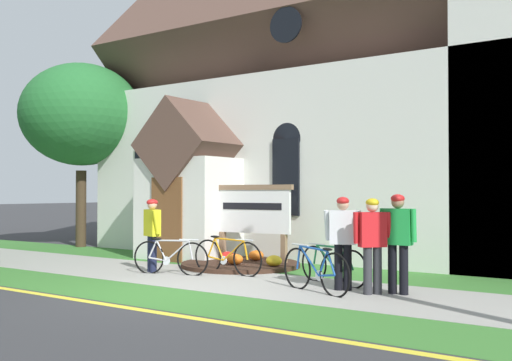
{
  "coord_description": "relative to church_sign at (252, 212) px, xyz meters",
  "views": [
    {
      "loc": [
        7.02,
        -7.5,
        1.74
      ],
      "look_at": [
        -0.34,
        3.21,
        1.98
      ],
      "focal_mm": 41.98,
      "sensor_mm": 36.0,
      "label": 1
    }
  ],
  "objects": [
    {
      "name": "church_lawn",
      "position": [
        0.38,
        -0.04,
        -1.26
      ],
      "size": [
        24.0,
        1.95,
        0.01
      ],
      "primitive_type": "cube",
      "color": "#38722D",
      "rests_on": "ground"
    },
    {
      "name": "cyclist_in_white_jersey",
      "position": [
        4.03,
        -2.25,
        -0.32
      ],
      "size": [
        0.54,
        0.49,
        1.63
      ],
      "color": "#2D2D33",
      "rests_on": "ground"
    },
    {
      "name": "curb_paint_stripe",
      "position": [
        0.38,
        -5.38,
        -1.26
      ],
      "size": [
        28.0,
        0.16,
        0.01
      ],
      "primitive_type": "cube",
      "color": "yellow",
      "rests_on": "ground"
    },
    {
      "name": "ground",
      "position": [
        1.11,
        -0.19,
        -1.26
      ],
      "size": [
        140.0,
        140.0,
        0.0
      ],
      "primitive_type": "plane",
      "color": "#333335"
    },
    {
      "name": "sidewalk_slab",
      "position": [
        0.38,
        -2.33,
        -1.26
      ],
      "size": [
        32.0,
        2.64,
        0.01
      ],
      "primitive_type": "cube",
      "color": "#99968E",
      "rests_on": "ground"
    },
    {
      "name": "bicycle_green",
      "position": [
        -0.45,
        -2.37,
        -0.9
      ],
      "size": [
        1.68,
        0.5,
        0.78
      ],
      "color": "black",
      "rests_on": "ground"
    },
    {
      "name": "church_building",
      "position": [
        0.83,
        5.26,
        3.35
      ],
      "size": [
        14.4,
        11.1,
        13.58
      ],
      "color": "silver",
      "rests_on": "ground"
    },
    {
      "name": "church_sign",
      "position": [
        0.0,
        0.0,
        0.0
      ],
      "size": [
        2.14,
        0.27,
        1.9
      ],
      "color": "#7F6047",
      "rests_on": "ground"
    },
    {
      "name": "cyclist_in_green_jersey",
      "position": [
        -1.01,
        -2.33,
        -0.35
      ],
      "size": [
        0.57,
        0.41,
        1.58
      ],
      "color": "#191E38",
      "rests_on": "ground"
    },
    {
      "name": "cyclist_in_red_jersey",
      "position": [
        3.44,
        -2.15,
        -0.3
      ],
      "size": [
        0.63,
        0.37,
        1.65
      ],
      "color": "black",
      "rests_on": "ground"
    },
    {
      "name": "bicycle_silver",
      "position": [
        3.15,
        -2.62,
        -0.88
      ],
      "size": [
        1.65,
        0.68,
        0.83
      ],
      "color": "black",
      "rests_on": "ground"
    },
    {
      "name": "bicycle_red",
      "position": [
        2.97,
        -1.62,
        -0.9
      ],
      "size": [
        1.67,
        0.62,
        0.78
      ],
      "color": "black",
      "rests_on": "ground"
    },
    {
      "name": "yard_deciduous_tree",
      "position": [
        -7.13,
        0.75,
        2.9
      ],
      "size": [
        3.81,
        3.81,
        5.8
      ],
      "color": "#3D2D1E",
      "rests_on": "ground"
    },
    {
      "name": "grass_verge",
      "position": [
        0.38,
        -4.44,
        -1.26
      ],
      "size": [
        32.0,
        1.58,
        0.01
      ],
      "primitive_type": "cube",
      "color": "#38722D",
      "rests_on": "ground"
    },
    {
      "name": "flower_bed",
      "position": [
        0.03,
        -0.48,
        -1.19
      ],
      "size": [
        2.76,
        2.76,
        0.34
      ],
      "color": "#382319",
      "rests_on": "ground"
    },
    {
      "name": "bicycle_blue",
      "position": [
        0.53,
        -1.7,
        -0.88
      ],
      "size": [
        1.78,
        0.09,
        0.83
      ],
      "color": "black",
      "rests_on": "ground"
    },
    {
      "name": "cyclist_in_orange_jersey",
      "position": [
        4.38,
        -2.0,
        -0.27
      ],
      "size": [
        0.66,
        0.28,
        1.7
      ],
      "color": "black",
      "rests_on": "ground"
    }
  ]
}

